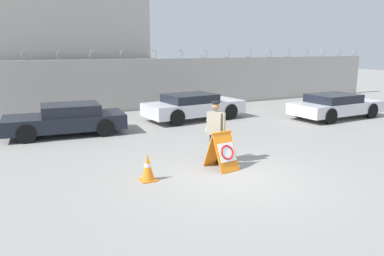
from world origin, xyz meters
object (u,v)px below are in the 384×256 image
(traffic_cone_near, at_px, (148,167))
(parked_car_front_coupe, at_px, (67,119))
(security_guard, at_px, (215,129))
(barricade_sign, at_px, (222,151))
(parked_car_far_side, at_px, (335,106))
(parked_car_rear_sedan, at_px, (193,106))

(traffic_cone_near, height_order, parked_car_front_coupe, parked_car_front_coupe)
(security_guard, relative_size, traffic_cone_near, 2.57)
(security_guard, xyz_separation_m, parked_car_front_coupe, (-3.14, 5.65, -0.40))
(barricade_sign, bearing_deg, parked_car_far_side, 18.25)
(barricade_sign, relative_size, parked_car_rear_sedan, 0.22)
(security_guard, relative_size, parked_car_far_side, 0.39)
(security_guard, bearing_deg, traffic_cone_near, 70.57)
(barricade_sign, relative_size, traffic_cone_near, 1.50)
(security_guard, height_order, parked_car_front_coupe, security_guard)
(traffic_cone_near, bearing_deg, parked_car_front_coupe, 98.57)
(parked_car_front_coupe, relative_size, parked_car_rear_sedan, 0.96)
(parked_car_rear_sedan, xyz_separation_m, parked_car_far_side, (6.05, -2.75, -0.03))
(barricade_sign, xyz_separation_m, traffic_cone_near, (-2.13, 0.07, -0.17))
(barricade_sign, height_order, security_guard, security_guard)
(traffic_cone_near, bearing_deg, barricade_sign, -1.89)
(barricade_sign, bearing_deg, security_guard, 74.49)
(traffic_cone_near, xyz_separation_m, parked_car_far_side, (10.80, 3.90, 0.25))
(barricade_sign, bearing_deg, traffic_cone_near, 171.77)
(parked_car_front_coupe, height_order, parked_car_rear_sedan, parked_car_rear_sedan)
(security_guard, height_order, parked_car_far_side, security_guard)
(security_guard, bearing_deg, barricade_sign, 139.64)
(security_guard, height_order, parked_car_rear_sedan, security_guard)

